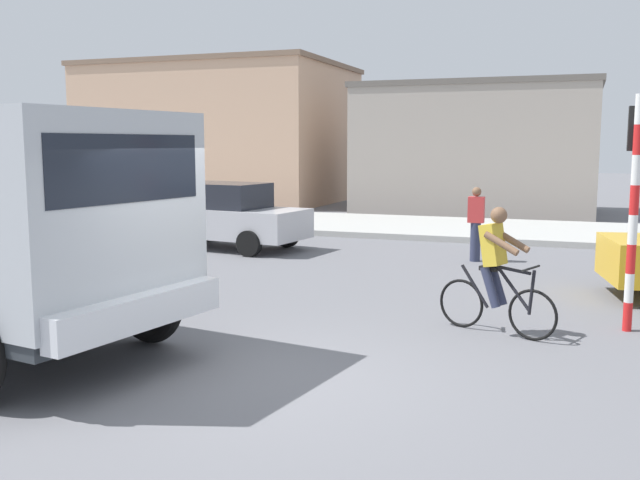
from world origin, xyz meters
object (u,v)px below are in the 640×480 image
at_px(traffic_light_pole, 635,180).
at_px(cyclist, 496,271).
at_px(car_white_mid, 224,215).
at_px(pedestrian_near_kerb, 476,223).

bearing_deg(traffic_light_pole, cyclist, -153.60).
bearing_deg(traffic_light_pole, car_white_mid, 150.57).
distance_m(cyclist, car_white_mid, 9.24).
height_order(cyclist, pedestrian_near_kerb, cyclist).
bearing_deg(cyclist, traffic_light_pole, 26.40).
bearing_deg(pedestrian_near_kerb, car_white_mid, -178.80).
height_order(traffic_light_pole, pedestrian_near_kerb, traffic_light_pole).
distance_m(traffic_light_pole, pedestrian_near_kerb, 5.96).
bearing_deg(pedestrian_near_kerb, cyclist, -79.54).
bearing_deg(car_white_mid, traffic_light_pole, -29.43).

